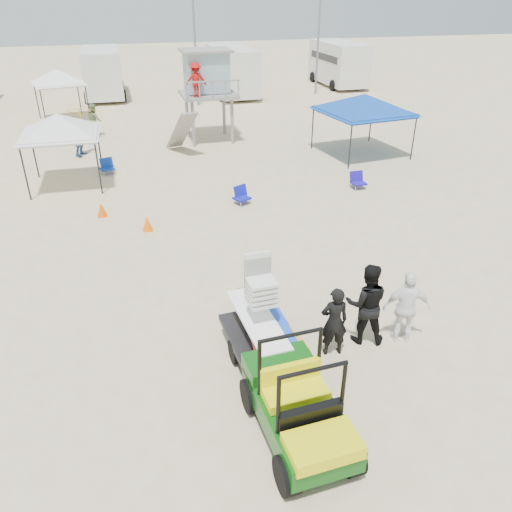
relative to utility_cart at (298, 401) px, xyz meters
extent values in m
plane|color=beige|center=(-0.04, 1.42, -0.89)|extent=(140.00, 140.00, 0.00)
cube|color=#0B490D|center=(0.02, 0.04, -0.34)|extent=(1.39, 2.58, 0.44)
cube|color=yellow|center=(0.02, 0.04, -0.07)|extent=(1.19, 0.77, 0.24)
cylinder|color=black|center=(-0.53, -0.87, -0.57)|extent=(0.32, 0.66, 0.64)
cube|color=black|center=(0.02, 2.34, -0.39)|extent=(1.48, 2.08, 0.13)
cylinder|color=black|center=(-0.56, 2.34, -0.63)|extent=(0.24, 0.54, 0.53)
imported|color=black|center=(1.52, 2.04, -0.07)|extent=(0.64, 0.46, 1.64)
imported|color=black|center=(2.37, 2.29, 0.07)|extent=(1.13, 1.00, 1.92)
imported|color=white|center=(3.22, 2.04, -0.02)|extent=(1.10, 0.68, 1.75)
cylinder|color=gray|center=(1.15, 18.66, 0.22)|extent=(0.16, 0.16, 2.23)
cube|color=gray|center=(2.13, 19.64, 1.41)|extent=(2.68, 2.68, 0.14)
cube|color=#8EAAB7|center=(2.13, 19.91, 2.45)|extent=(2.05, 1.78, 1.87)
imported|color=#B20F0F|center=(1.41, 18.75, 2.26)|extent=(1.01, 0.58, 1.56)
cylinder|color=black|center=(6.88, 13.66, 0.12)|extent=(0.06, 0.06, 2.03)
pyramid|color=#0F41A8|center=(8.56, 15.34, 1.89)|extent=(3.96, 3.96, 0.80)
cube|color=#0F41A8|center=(8.56, 15.34, 1.09)|extent=(3.96, 3.96, 0.18)
cylinder|color=black|center=(-5.88, 13.22, 0.15)|extent=(0.06, 0.06, 2.09)
pyramid|color=silver|center=(-4.58, 14.52, 1.95)|extent=(2.77, 2.77, 0.80)
cube|color=silver|center=(-4.58, 14.52, 1.15)|extent=(2.77, 2.77, 0.18)
cylinder|color=black|center=(-6.66, 25.00, 0.19)|extent=(0.06, 0.06, 2.16)
pyramid|color=white|center=(-5.44, 26.22, 2.02)|extent=(3.15, 3.15, 0.80)
cube|color=white|center=(-5.44, 26.22, 1.22)|extent=(3.15, 3.15, 0.18)
imported|color=yellow|center=(-4.15, 20.89, 0.01)|extent=(2.56, 2.58, 1.79)
cone|color=#FF6808|center=(-1.87, 9.40, -0.64)|extent=(0.34, 0.34, 0.50)
cone|color=#FF5908|center=(-3.30, 10.96, -0.64)|extent=(0.34, 0.34, 0.50)
cube|color=#0E349E|center=(-3.08, 15.51, -0.67)|extent=(0.68, 0.65, 0.06)
cube|color=#0E349E|center=(-3.08, 15.75, -0.47)|extent=(0.57, 0.34, 0.44)
cylinder|color=#B2B2B7|center=(-3.30, 15.31, -0.79)|extent=(0.03, 0.03, 0.20)
cube|color=#0F15AC|center=(1.65, 10.77, -0.67)|extent=(0.71, 0.69, 0.06)
cube|color=#0F15AC|center=(1.65, 11.01, -0.47)|extent=(0.56, 0.39, 0.44)
cylinder|color=#B2B2B7|center=(1.43, 10.57, -0.79)|extent=(0.03, 0.03, 0.20)
cube|color=#1C0EA0|center=(6.47, 11.10, -0.67)|extent=(0.55, 0.52, 0.06)
cube|color=#1C0EA0|center=(6.47, 11.34, -0.47)|extent=(0.54, 0.19, 0.44)
cylinder|color=#B2B2B7|center=(6.25, 10.90, -0.79)|extent=(0.03, 0.03, 0.20)
cube|color=silver|center=(-3.04, 32.92, 0.86)|extent=(2.50, 6.50, 3.00)
cube|color=black|center=(-3.04, 32.92, 1.31)|extent=(2.54, 5.20, 0.50)
cylinder|color=black|center=(-4.29, 30.84, -0.49)|extent=(0.25, 0.80, 0.80)
cube|color=silver|center=(5.96, 31.42, 0.86)|extent=(2.50, 7.00, 3.00)
cube|color=black|center=(5.96, 31.42, 1.31)|extent=(2.54, 5.60, 0.50)
cylinder|color=black|center=(4.71, 29.18, -0.49)|extent=(0.25, 0.80, 0.80)
cube|color=silver|center=(14.96, 32.92, 0.86)|extent=(2.50, 6.60, 3.00)
cube|color=black|center=(14.96, 32.92, 1.31)|extent=(2.54, 5.28, 0.50)
cylinder|color=black|center=(13.71, 30.81, -0.49)|extent=(0.25, 0.80, 0.80)
cylinder|color=slate|center=(2.96, 28.42, 3.11)|extent=(0.14, 0.14, 8.00)
cylinder|color=slate|center=(11.96, 29.92, 3.11)|extent=(0.14, 0.14, 8.00)
imported|color=#3666A3|center=(-4.27, 18.59, -0.02)|extent=(1.17, 1.69, 1.75)
imported|color=#6B8B53|center=(-3.59, 22.03, -0.05)|extent=(0.89, 0.99, 1.68)
camera|label=1|loc=(-2.32, -5.81, 6.15)|focal=35.00mm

